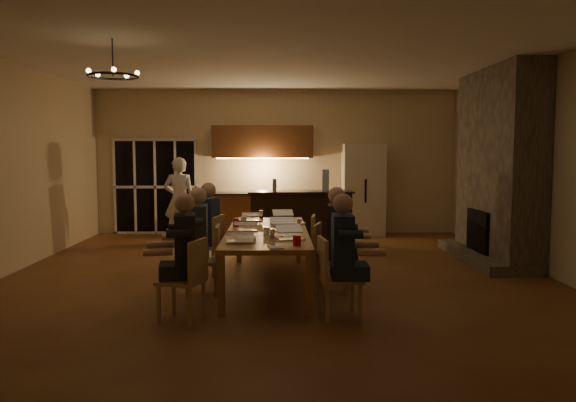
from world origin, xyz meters
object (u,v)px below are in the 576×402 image
(laptop_f, at_px, (284,214))
(can_right, at_px, (299,223))
(laptop_b, at_px, (291,230))
(mug_back, at_px, (244,220))
(refrigerator, at_px, (363,190))
(plate_near, at_px, (291,236))
(can_silver, at_px, (272,234))
(plate_left, at_px, (246,239))
(plate_far, at_px, (297,223))
(laptop_d, at_px, (282,222))
(mug_mid, at_px, (273,221))
(standing_person, at_px, (180,200))
(chair_right_mid, at_px, (332,258))
(laptop_c, at_px, (246,223))
(person_left_mid, at_px, (199,241))
(dining_table, at_px, (267,257))
(chandelier, at_px, (113,76))
(laptop_a, at_px, (240,233))
(person_left_far, at_px, (209,229))
(chair_left_near, at_px, (181,280))
(bar_blender, at_px, (325,180))
(chair_left_far, at_px, (206,245))
(chair_right_far, at_px, (327,246))
(redcup_near, at_px, (297,241))
(laptop_e, at_px, (252,214))
(redcup_mid, at_px, (236,222))
(mug_front, at_px, (266,231))
(can_cola, at_px, (261,215))
(person_left_near, at_px, (185,256))
(bar_bottle, at_px, (275,185))
(chair_right_near, at_px, (340,278))
(person_right_mid, at_px, (336,240))
(chair_left_mid, at_px, (202,260))

(laptop_f, xyz_separation_m, can_right, (0.21, -0.70, -0.05))
(laptop_b, distance_m, mug_back, 1.77)
(refrigerator, xyz_separation_m, plate_near, (-1.73, -5.16, -0.24))
(can_silver, xyz_separation_m, plate_left, (-0.32, -0.11, -0.05))
(mug_back, bearing_deg, plate_far, -7.95)
(laptop_d, distance_m, mug_mid, 0.64)
(standing_person, relative_size, mug_back, 17.28)
(mug_mid, relative_size, plate_far, 0.38)
(chair_right_mid, relative_size, laptop_c, 2.78)
(laptop_c, relative_size, plate_left, 1.37)
(person_left_mid, bearing_deg, dining_table, 117.20)
(laptop_b, bearing_deg, chandelier, 166.30)
(dining_table, height_order, laptop_a, laptop_a)
(person_left_far, xyz_separation_m, plate_left, (0.63, -1.44, 0.07))
(chair_left_near, relative_size, can_right, 7.42)
(laptop_f, distance_m, plate_left, 1.92)
(laptop_d, bearing_deg, bar_blender, 73.48)
(chair_left_far, bearing_deg, person_left_mid, 16.92)
(chair_left_far, bearing_deg, chair_right_far, 101.99)
(chair_left_near, bearing_deg, redcup_near, 123.12)
(can_right, distance_m, plate_near, 0.94)
(laptop_e, bearing_deg, redcup_mid, 68.18)
(mug_front, distance_m, mug_mid, 1.00)
(person_left_far, relative_size, laptop_a, 4.31)
(chair_left_near, height_order, can_cola, chair_left_near)
(chair_left_near, xyz_separation_m, plate_near, (1.22, 1.06, 0.31))
(chair_left_near, xyz_separation_m, person_left_near, (0.03, 0.10, 0.24))
(chair_left_near, xyz_separation_m, chair_right_mid, (1.77, 1.23, 0.00))
(person_left_mid, distance_m, person_left_far, 1.14)
(redcup_mid, bearing_deg, mug_front, -60.23)
(can_silver, xyz_separation_m, can_right, (0.38, 1.05, 0.00))
(refrigerator, bearing_deg, bar_bottle, -141.76)
(laptop_c, xyz_separation_m, bar_blender, (1.37, 3.14, 0.42))
(chair_left_near, relative_size, laptop_d, 2.78)
(dining_table, bearing_deg, laptop_d, -4.11)
(person_left_mid, bearing_deg, standing_person, -171.30)
(chair_right_far, xyz_separation_m, mug_back, (-1.24, 0.30, 0.36))
(chair_right_near, distance_m, chair_right_far, 2.12)
(laptop_a, bearing_deg, plate_far, -113.96)
(mug_front, bearing_deg, person_left_mid, -170.52)
(person_right_mid, bearing_deg, person_left_far, 65.63)
(mug_front, bearing_deg, dining_table, 89.16)
(mug_back, height_order, redcup_mid, redcup_mid)
(laptop_f, height_order, bar_blender, bar_blender)
(standing_person, xyz_separation_m, redcup_mid, (1.36, -3.22, -0.05))
(bar_bottle, bearing_deg, mug_back, -101.89)
(mug_mid, relative_size, bar_blender, 0.24)
(mug_back, bearing_deg, laptop_c, -84.79)
(mug_front, xyz_separation_m, bar_blender, (1.08, 3.50, 0.49))
(chair_left_mid, distance_m, bar_blender, 4.22)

